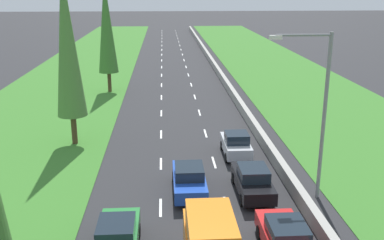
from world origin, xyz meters
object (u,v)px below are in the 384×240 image
Objects in this scene: red_sedan_right_lane at (286,239)px; street_light_mast at (319,106)px; silver_hatchback_right_lane at (236,144)px; poplar_tree_third at (106,26)px; green_sedan_left_lane_second at (117,238)px; black_sedan_right_lane at (253,180)px; blue_sedan_centre_lane at (189,179)px; poplar_tree_second at (67,42)px.

street_light_mast is at bearing 61.59° from red_sedan_right_lane.
street_light_mast reaches higher than silver_hatchback_right_lane.
red_sedan_right_lane is at bearing -70.79° from poplar_tree_third.
street_light_mast is at bearing -62.06° from poplar_tree_third.
red_sedan_right_lane is 7.22m from green_sedan_left_lane_second.
black_sedan_right_lane is 5.47m from street_light_mast.
black_sedan_right_lane is 3.53m from blue_sedan_centre_lane.
street_light_mast reaches higher than green_sedan_left_lane_second.
blue_sedan_centre_lane is 0.37× the size of poplar_tree_third.
silver_hatchback_right_lane is 13.60m from poplar_tree_second.
silver_hatchback_right_lane is 0.32× the size of poplar_tree_third.
blue_sedan_centre_lane is at bearing 173.57° from black_sedan_right_lane.
poplar_tree_second is 16.70m from poplar_tree_third.
poplar_tree_second reaches higher than poplar_tree_third.
poplar_tree_third is at bearing 109.21° from red_sedan_right_lane.
green_sedan_left_lane_second is 0.37× the size of poplar_tree_third.
red_sedan_right_lane is 1.00× the size of blue_sedan_centre_lane.
poplar_tree_second reaches higher than street_light_mast.
blue_sedan_centre_lane is (-3.76, 6.40, 0.00)m from red_sedan_right_lane.
poplar_tree_third reaches higher than green_sedan_left_lane_second.
blue_sedan_centre_lane is at bearing -123.10° from silver_hatchback_right_lane.
silver_hatchback_right_lane reaches higher than green_sedan_left_lane_second.
silver_hatchback_right_lane is at bearing 90.00° from black_sedan_right_lane.
street_light_mast is at bearing -63.80° from silver_hatchback_right_lane.
street_light_mast is (3.16, -6.42, 4.40)m from silver_hatchback_right_lane.
black_sedan_right_lane is at bearing 168.64° from street_light_mast.
poplar_tree_third is at bearing 87.67° from poplar_tree_second.
green_sedan_left_lane_second is at bearing -141.91° from black_sedan_right_lane.
blue_sedan_centre_lane is at bearing 171.22° from street_light_mast.
poplar_tree_third is at bearing 112.80° from black_sedan_right_lane.
poplar_tree_third is at bearing 106.05° from blue_sedan_centre_lane.
red_sedan_right_lane is 6.01m from black_sedan_right_lane.
red_sedan_right_lane is at bearing -51.96° from poplar_tree_second.
black_sedan_right_lane is at bearing 38.09° from green_sedan_left_lane_second.
black_sedan_right_lane is 5.78m from silver_hatchback_right_lane.
silver_hatchback_right_lane is at bearing -15.46° from poplar_tree_second.
green_sedan_left_lane_second is at bearing -154.53° from street_light_mast.
street_light_mast is at bearing -33.27° from poplar_tree_second.
poplar_tree_third reaches higher than street_light_mast.
red_sedan_right_lane and blue_sedan_centre_lane have the same top height.
poplar_tree_second reaches higher than silver_hatchback_right_lane.
poplar_tree_second is at bearing 128.04° from red_sedan_right_lane.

